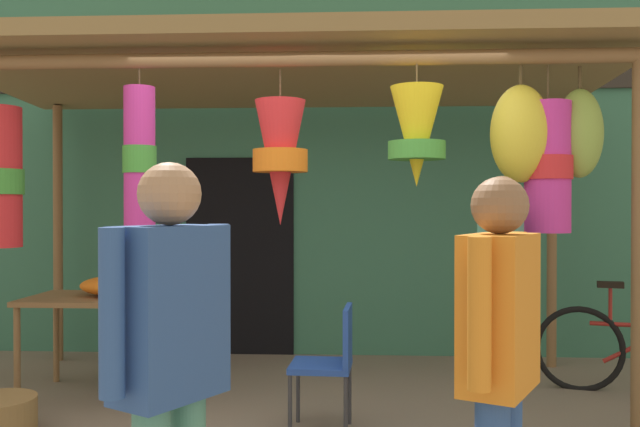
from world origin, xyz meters
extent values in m
cube|color=#387056|center=(0.00, 2.56, 2.25)|extent=(11.95, 0.25, 4.50)
cube|color=#2D2823|center=(0.00, 2.41, 2.79)|extent=(10.76, 0.04, 0.24)
cube|color=black|center=(-0.91, 2.42, 1.00)|extent=(1.10, 0.03, 2.00)
cylinder|color=brown|center=(2.10, 0.08, 1.24)|extent=(0.09, 0.09, 2.48)
cylinder|color=brown|center=(-2.64, 2.04, 1.24)|extent=(0.09, 0.09, 2.48)
cylinder|color=brown|center=(2.10, 2.04, 1.24)|extent=(0.09, 0.09, 2.48)
cylinder|color=brown|center=(-0.27, 0.08, 2.48)|extent=(4.94, 0.10, 0.10)
cylinder|color=brown|center=(-0.27, 2.04, 2.63)|extent=(4.94, 0.10, 0.10)
cube|color=olive|center=(-0.27, 1.06, 2.60)|extent=(5.24, 2.46, 0.24)
cylinder|color=brown|center=(-1.19, 0.08, 2.37)|extent=(0.01, 0.01, 0.12)
cylinder|color=#D13399|center=(-1.19, 0.08, 1.80)|extent=(0.21, 0.21, 1.01)
cylinder|color=green|center=(-1.19, 0.08, 1.82)|extent=(0.23, 0.23, 0.18)
cylinder|color=brown|center=(-0.24, 0.17, 2.33)|extent=(0.01, 0.01, 0.21)
cone|color=red|center=(-0.24, 0.17, 1.80)|extent=(0.35, 0.35, 0.85)
cylinder|color=orange|center=(-0.24, 0.17, 1.82)|extent=(0.37, 0.37, 0.15)
cylinder|color=brown|center=(0.67, 0.05, 2.36)|extent=(0.01, 0.01, 0.14)
cone|color=yellow|center=(0.67, 0.05, 1.96)|extent=(0.35, 0.35, 0.66)
cylinder|color=green|center=(0.67, 0.05, 1.87)|extent=(0.38, 0.38, 0.12)
cylinder|color=brown|center=(1.54, 0.14, 2.32)|extent=(0.01, 0.01, 0.24)
cylinder|color=#D13399|center=(1.54, 0.14, 1.76)|extent=(0.30, 0.30, 0.86)
cylinder|color=red|center=(1.54, 0.14, 1.76)|extent=(0.32, 0.32, 0.16)
cylinder|color=#4C3D23|center=(1.75, 0.17, 2.36)|extent=(0.02, 0.02, 0.15)
ellipsoid|color=#89A842|center=(1.75, 0.17, 1.99)|extent=(0.31, 0.26, 0.59)
cylinder|color=#4C3D23|center=(1.35, 0.12, 2.37)|extent=(0.02, 0.02, 0.13)
ellipsoid|color=yellow|center=(1.35, 0.12, 1.98)|extent=(0.39, 0.34, 0.65)
cube|color=brown|center=(-1.65, 0.92, 0.76)|extent=(1.40, 0.77, 0.04)
cylinder|color=brown|center=(-2.30, 0.58, 0.37)|extent=(0.05, 0.05, 0.74)
cylinder|color=brown|center=(-1.00, 0.58, 0.37)|extent=(0.05, 0.05, 0.74)
cylinder|color=brown|center=(-2.30, 1.25, 0.37)|extent=(0.05, 0.05, 0.74)
cylinder|color=brown|center=(-1.00, 1.25, 0.37)|extent=(0.05, 0.05, 0.74)
ellipsoid|color=orange|center=(-1.62, 0.94, 0.87)|extent=(0.66, 0.46, 0.17)
ellipsoid|color=green|center=(-1.53, 0.89, 0.87)|extent=(0.30, 0.23, 0.12)
cube|color=#2347A8|center=(0.04, 0.08, 0.44)|extent=(0.42, 0.42, 0.04)
cube|color=#2347A8|center=(0.22, 0.07, 0.64)|extent=(0.06, 0.40, 0.40)
cylinder|color=#333338|center=(-0.13, 0.27, 0.22)|extent=(0.03, 0.03, 0.44)
cylinder|color=#333338|center=(-0.15, -0.08, 0.22)|extent=(0.03, 0.03, 0.44)
cylinder|color=#333338|center=(0.23, 0.25, 0.22)|extent=(0.03, 0.03, 0.44)
cylinder|color=#333338|center=(0.20, -0.11, 0.22)|extent=(0.03, 0.03, 0.44)
torus|color=black|center=(2.10, 1.24, 0.33)|extent=(0.70, 0.23, 0.71)
cylinder|color=maroon|center=(2.51, 1.14, 0.38)|extent=(0.49, 0.16, 0.31)
cylinder|color=maroon|center=(2.33, 1.19, 0.71)|extent=(0.03, 0.03, 0.30)
cube|color=black|center=(2.33, 1.19, 0.87)|extent=(0.21, 0.13, 0.05)
cylinder|color=silver|center=(1.14, -0.25, 0.42)|extent=(0.13, 0.13, 0.84)
cylinder|color=silver|center=(1.20, -0.08, 0.42)|extent=(0.13, 0.13, 0.84)
cube|color=#4C8E7A|center=(1.17, -0.17, 1.15)|extent=(0.35, 0.45, 0.63)
cylinder|color=#4C8E7A|center=(1.08, -0.40, 1.18)|extent=(0.08, 0.08, 0.56)
cylinder|color=#4C8E7A|center=(1.26, 0.07, 1.18)|extent=(0.08, 0.08, 0.56)
sphere|color=tan|center=(1.17, -0.17, 1.58)|extent=(0.23, 0.23, 0.23)
cube|color=#2D5193|center=(-0.39, -2.05, 1.13)|extent=(0.39, 0.46, 0.62)
cylinder|color=#2D5193|center=(-0.52, -2.27, 1.16)|extent=(0.08, 0.08, 0.55)
cylinder|color=#2D5193|center=(-0.26, -1.83, 1.16)|extent=(0.08, 0.08, 0.55)
sphere|color=tan|center=(-0.39, -2.05, 1.55)|extent=(0.23, 0.23, 0.23)
cube|color=orange|center=(0.82, -1.80, 1.10)|extent=(0.38, 0.46, 0.60)
cylinder|color=orange|center=(0.70, -2.03, 1.13)|extent=(0.08, 0.08, 0.54)
cylinder|color=orange|center=(0.94, -1.57, 1.13)|extent=(0.08, 0.08, 0.54)
sphere|color=#896042|center=(0.82, -1.80, 1.51)|extent=(0.22, 0.22, 0.22)
camera|label=1|loc=(0.27, -4.43, 1.51)|focal=38.14mm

